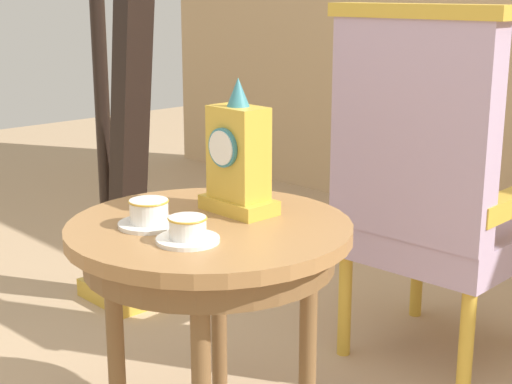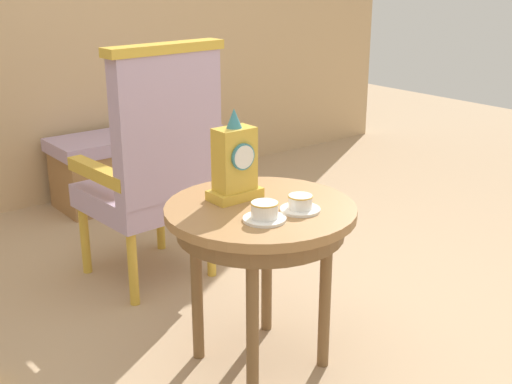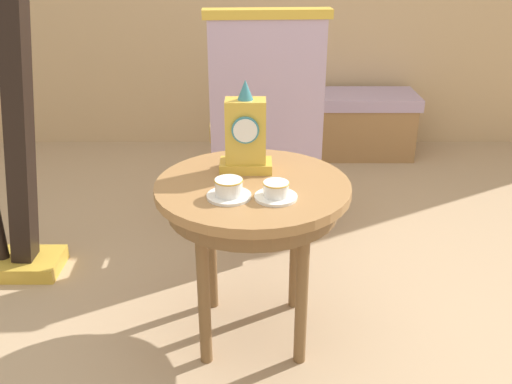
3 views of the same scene
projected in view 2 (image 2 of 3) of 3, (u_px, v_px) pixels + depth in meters
ground_plane at (257, 354)px, 2.60m from camera, size 10.00×10.00×0.00m
side_table at (260, 226)px, 2.38m from camera, size 0.69×0.69×0.64m
teacup_left at (265, 212)px, 2.21m from camera, size 0.15×0.15×0.06m
teacup_right at (300, 204)px, 2.30m from camera, size 0.14×0.14×0.06m
mantel_clock at (235, 163)px, 2.38m from camera, size 0.19×0.11×0.34m
armchair at (155, 163)px, 3.02m from camera, size 0.57×0.56×1.14m
window_bench at (138, 164)px, 4.30m from camera, size 1.09×0.40×0.44m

